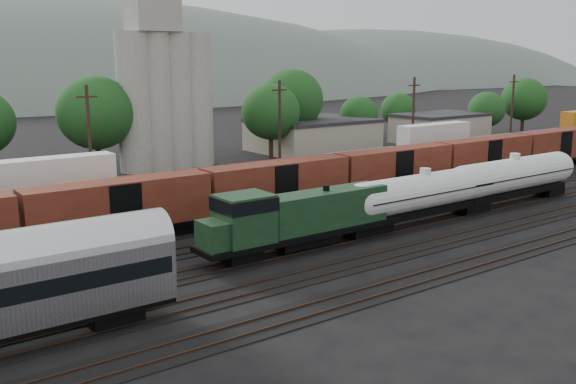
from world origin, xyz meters
TOP-DOWN VIEW (x-y plane):
  - ground at (0.00, 0.00)m, footprint 600.00×600.00m
  - tracks at (0.00, 0.00)m, footprint 180.00×33.20m
  - green_locomotive at (-6.03, -5.00)m, footprint 18.11×3.20m
  - tank_car_a at (8.52, -5.00)m, footprint 18.28×3.27m
  - tank_car_b at (21.75, -5.00)m, footprint 18.94×3.39m
  - orange_locomotive at (-13.39, 10.00)m, footprint 16.23×2.71m
  - boxcar_string at (7.27, 5.00)m, footprint 153.60×2.90m
  - container_wall at (-0.35, 15.00)m, footprint 160.00×2.60m
  - grain_silo at (3.28, 36.00)m, footprint 13.40×5.00m
  - industrial_sheds at (6.63, 35.25)m, footprint 119.38×17.26m
  - tree_band at (-4.35, 38.34)m, footprint 163.52×20.97m
  - utility_poles at (0.00, 22.00)m, footprint 122.20×0.36m

SIDE VIEW (x-z plane):
  - ground at x=0.00m, z-range 0.00..0.00m
  - tracks at x=0.00m, z-range -0.05..0.15m
  - orange_locomotive at x=-13.39m, z-range 0.30..4.36m
  - container_wall at x=-0.35m, z-range -0.42..5.38m
  - industrial_sheds at x=6.63m, z-range 0.01..5.11m
  - green_locomotive at x=-6.03m, z-range 0.33..5.12m
  - tank_car_a at x=8.52m, z-range 0.44..5.23m
  - tank_car_b at x=21.75m, z-range 0.45..5.41m
  - boxcar_string at x=7.27m, z-range 1.02..5.22m
  - utility_poles at x=0.00m, z-range 0.21..12.21m
  - tree_band at x=-4.35m, z-range 0.51..13.51m
  - grain_silo at x=3.28m, z-range -3.24..25.76m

